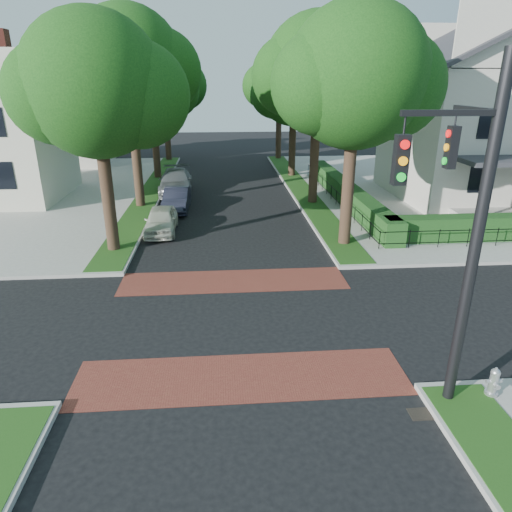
# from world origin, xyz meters

# --- Properties ---
(ground) EXTENTS (120.00, 120.00, 0.00)m
(ground) POSITION_xyz_m (0.00, 0.00, 0.00)
(ground) COLOR black
(ground) RESTS_ON ground
(sidewalk_ne) EXTENTS (30.00, 30.00, 0.15)m
(sidewalk_ne) POSITION_xyz_m (19.50, 19.00, 0.07)
(sidewalk_ne) COLOR gray
(sidewalk_ne) RESTS_ON ground
(crosswalk_far) EXTENTS (9.00, 2.20, 0.01)m
(crosswalk_far) POSITION_xyz_m (0.00, 3.20, 0.01)
(crosswalk_far) COLOR maroon
(crosswalk_far) RESTS_ON ground
(crosswalk_near) EXTENTS (9.00, 2.20, 0.01)m
(crosswalk_near) POSITION_xyz_m (0.00, -3.20, 0.01)
(crosswalk_near) COLOR maroon
(crosswalk_near) RESTS_ON ground
(storm_drain) EXTENTS (0.65, 0.45, 0.01)m
(storm_drain) POSITION_xyz_m (4.30, -5.00, 0.01)
(storm_drain) COLOR black
(storm_drain) RESTS_ON ground
(grass_strip_ne) EXTENTS (1.60, 29.80, 0.02)m
(grass_strip_ne) POSITION_xyz_m (5.40, 19.10, 0.16)
(grass_strip_ne) COLOR #1B4112
(grass_strip_ne) RESTS_ON sidewalk_ne
(grass_strip_nw) EXTENTS (1.60, 29.80, 0.02)m
(grass_strip_nw) POSITION_xyz_m (-5.40, 19.10, 0.16)
(grass_strip_nw) COLOR #1B4112
(grass_strip_nw) RESTS_ON sidewalk_nw
(tree_right_near) EXTENTS (7.75, 6.67, 10.66)m
(tree_right_near) POSITION_xyz_m (5.60, 7.24, 7.63)
(tree_right_near) COLOR black
(tree_right_near) RESTS_ON sidewalk_ne
(tree_right_mid) EXTENTS (8.25, 7.09, 11.22)m
(tree_right_mid) POSITION_xyz_m (5.61, 15.25, 7.99)
(tree_right_mid) COLOR black
(tree_right_mid) RESTS_ON sidewalk_ne
(tree_right_far) EXTENTS (7.25, 6.23, 9.74)m
(tree_right_far) POSITION_xyz_m (5.60, 24.22, 6.91)
(tree_right_far) COLOR black
(tree_right_far) RESTS_ON sidewalk_ne
(tree_right_back) EXTENTS (7.50, 6.45, 10.20)m
(tree_right_back) POSITION_xyz_m (5.60, 33.23, 7.27)
(tree_right_back) COLOR black
(tree_right_back) RESTS_ON sidewalk_ne
(tree_left_near) EXTENTS (7.50, 6.45, 10.20)m
(tree_left_near) POSITION_xyz_m (-5.40, 7.23, 7.27)
(tree_left_near) COLOR black
(tree_left_near) RESTS_ON sidewalk_nw
(tree_left_mid) EXTENTS (8.00, 6.88, 11.48)m
(tree_left_mid) POSITION_xyz_m (-5.39, 15.24, 8.34)
(tree_left_mid) COLOR black
(tree_left_mid) RESTS_ON sidewalk_nw
(tree_left_far) EXTENTS (7.00, 6.02, 9.86)m
(tree_left_far) POSITION_xyz_m (-5.40, 24.22, 7.12)
(tree_left_far) COLOR black
(tree_left_far) RESTS_ON sidewalk_nw
(tree_left_back) EXTENTS (7.75, 6.66, 10.44)m
(tree_left_back) POSITION_xyz_m (-5.40, 33.24, 7.41)
(tree_left_back) COLOR black
(tree_left_back) RESTS_ON sidewalk_nw
(hedge_main_road) EXTENTS (1.00, 18.00, 1.20)m
(hedge_main_road) POSITION_xyz_m (7.70, 15.00, 0.75)
(hedge_main_road) COLOR #153A14
(hedge_main_road) RESTS_ON sidewalk_ne
(fence_main_road) EXTENTS (0.06, 18.00, 0.90)m
(fence_main_road) POSITION_xyz_m (6.90, 15.00, 0.60)
(fence_main_road) COLOR black
(fence_main_road) RESTS_ON sidewalk_ne
(house_victorian) EXTENTS (13.00, 13.05, 12.48)m
(house_victorian) POSITION_xyz_m (17.51, 15.92, 6.02)
(house_victorian) COLOR beige
(house_victorian) RESTS_ON sidewalk_ne
(house_left_far) EXTENTS (10.00, 9.00, 10.14)m
(house_left_far) POSITION_xyz_m (-15.49, 31.99, 5.04)
(house_left_far) COLOR beige
(house_left_far) RESTS_ON sidewalk_nw
(traffic_signal) EXTENTS (2.17, 2.00, 8.00)m
(traffic_signal) POSITION_xyz_m (4.89, -4.41, 4.71)
(traffic_signal) COLOR black
(traffic_signal) RESTS_ON sidewalk_se
(parked_car_front) EXTENTS (1.65, 3.97, 1.34)m
(parked_car_front) POSITION_xyz_m (-3.60, 9.80, 0.67)
(parked_car_front) COLOR beige
(parked_car_front) RESTS_ON ground
(parked_car_middle) EXTENTS (1.55, 4.25, 1.39)m
(parked_car_middle) POSITION_xyz_m (-3.14, 14.17, 0.70)
(parked_car_middle) COLOR black
(parked_car_middle) RESTS_ON ground
(parked_car_rear) EXTENTS (2.52, 5.67, 1.62)m
(parked_car_rear) POSITION_xyz_m (-3.60, 18.96, 0.81)
(parked_car_rear) COLOR slate
(parked_car_rear) RESTS_ON ground
(fire_hydrant) EXTENTS (0.40, 0.39, 0.79)m
(fire_hydrant) POSITION_xyz_m (6.23, -4.61, 0.53)
(fire_hydrant) COLOR #AEAEB0
(fire_hydrant) RESTS_ON sidewalk_se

